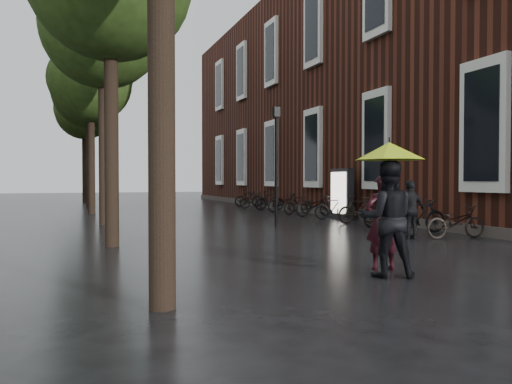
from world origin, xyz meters
name	(u,v)px	position (x,y,z in m)	size (l,w,h in m)	color
ground	(489,299)	(0.00, 0.00, 0.00)	(120.00, 120.00, 0.00)	black
brick_building	(361,101)	(10.47, 19.46, 5.99)	(10.20, 33.20, 12.00)	#38160F
street_trees	(95,59)	(-3.99, 15.91, 6.34)	(4.33, 34.03, 8.91)	black
person_burgundy	(382,222)	(-0.04, 2.28, 0.81)	(0.59, 0.39, 1.63)	black
person_black	(387,219)	(-0.33, 1.73, 0.92)	(0.89, 0.69, 1.83)	black
lime_umbrella	(389,151)	(-0.14, 1.94, 2.00)	(1.13, 1.13, 1.66)	black
pedestrian_walking	(411,210)	(3.26, 5.76, 0.76)	(0.90, 0.37, 1.53)	black
parked_bicycles	(316,206)	(4.55, 13.49, 0.47)	(2.01, 17.33, 1.02)	black
ad_lightbox	(342,194)	(4.96, 12.15, 0.99)	(0.30, 1.31, 1.98)	black
lamp_post	(276,154)	(1.30, 10.06, 2.37)	(0.20, 0.20, 3.90)	black
cycle_sign	(108,173)	(-3.34, 18.88, 1.88)	(0.15, 0.52, 2.84)	#262628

